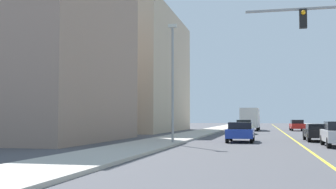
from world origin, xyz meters
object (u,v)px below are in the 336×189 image
Objects in this scene: car_red at (297,125)px; car_blue at (241,132)px; car_green at (244,127)px; street_lamp at (173,76)px; car_black at (318,132)px; delivery_truck at (250,119)px.

car_red is 29.07m from car_blue.
car_blue is at bearing -87.63° from car_green.
street_lamp is at bearing -135.96° from car_blue.
car_black is 27.34m from delivery_truck.
delivery_truck reaches higher than car_red.
car_green is (-5.98, 13.14, 0.10)m from car_black.
street_lamp is 1.82× the size of car_blue.
delivery_truck is (0.24, 13.57, 0.87)m from car_green.
car_green reaches higher than car_blue.
car_blue is (4.17, 3.97, -3.72)m from street_lamp.
car_blue is 0.51× the size of delivery_truck.
car_blue is (-5.59, -2.25, 0.06)m from car_black.
street_lamp reaches higher than car_blue.
car_blue is 28.97m from delivery_truck.
car_blue is at bearing 43.57° from street_lamp.
car_red is 0.51× the size of delivery_truck.
car_green is at bearing 114.46° from car_black.
car_blue is (0.39, -15.38, -0.04)m from car_green.
street_lamp is at bearing -100.14° from car_green.
street_lamp is 0.93× the size of delivery_truck.
street_lamp is 20.06m from car_green.
car_red is 14.56m from car_green.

